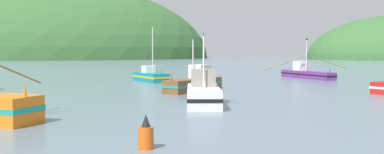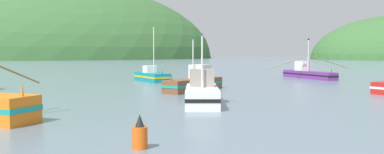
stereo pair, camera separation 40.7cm
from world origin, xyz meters
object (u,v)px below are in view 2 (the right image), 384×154
Objects in this scene: fishing_boat_purple at (308,73)px; channel_buoy at (140,135)px; fishing_boat_teal at (152,76)px; fishing_boat_brown at (195,82)px; fishing_boat_white at (202,93)px.

fishing_boat_purple is 10.18× the size of channel_buoy.
fishing_boat_teal is (-22.56, -3.02, -0.06)m from fishing_boat_purple.
fishing_boat_brown reaches higher than channel_buoy.
fishing_boat_brown is (-18.85, -16.23, 0.07)m from fishing_boat_purple.
fishing_boat_brown is at bearing -177.25° from fishing_boat_white.
fishing_boat_brown is (1.06, 10.66, -0.01)m from fishing_boat_white.
fishing_boat_white is at bearing -49.46° from fishing_boat_purple.
fishing_boat_purple is 22.76m from fishing_boat_teal.
fishing_boat_brown reaches higher than fishing_boat_white.
channel_buoy is at bearing 27.53° from fishing_boat_brown.
fishing_boat_purple is at bearing 151.92° from fishing_boat_white.
fishing_boat_brown is at bearing -62.20° from fishing_boat_purple.
fishing_boat_purple reaches higher than channel_buoy.
fishing_boat_teal is 36.83m from channel_buoy.
fishing_boat_brown is 5.39× the size of channel_buoy.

